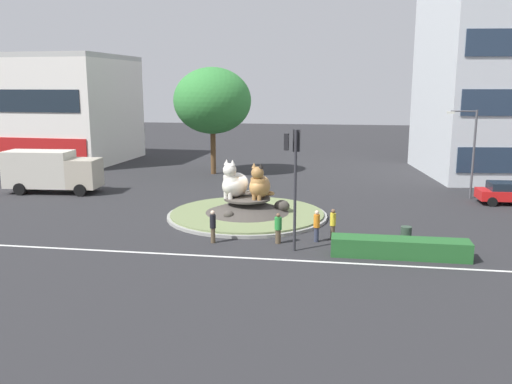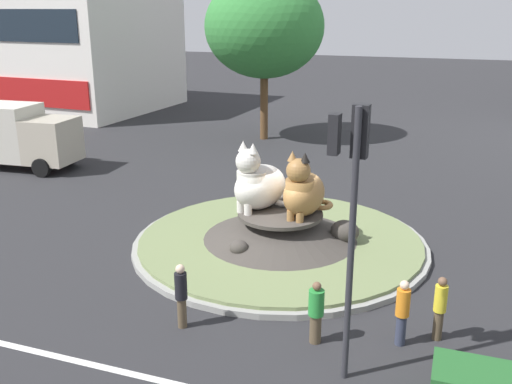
% 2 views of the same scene
% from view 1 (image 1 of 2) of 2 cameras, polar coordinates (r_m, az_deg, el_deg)
% --- Properties ---
extents(ground_plane, '(160.00, 160.00, 0.00)m').
position_cam_1_polar(ground_plane, '(33.16, -0.94, -2.64)').
color(ground_plane, '#28282B').
extents(lane_centreline, '(112.00, 0.20, 0.01)m').
position_cam_1_polar(lane_centreline, '(25.68, -4.07, -6.87)').
color(lane_centreline, silver).
rests_on(lane_centreline, ground).
extents(roundabout_island, '(9.87, 9.87, 1.20)m').
position_cam_1_polar(roundabout_island, '(33.05, -0.92, -1.90)').
color(roundabout_island, gray).
rests_on(roundabout_island, ground).
extents(cat_statue_white, '(2.28, 2.43, 2.39)m').
position_cam_1_polar(cat_statue_white, '(32.95, -2.33, 0.96)').
color(cat_statue_white, silver).
rests_on(cat_statue_white, roundabout_island).
extents(cat_statue_tabby, '(1.67, 2.32, 2.24)m').
position_cam_1_polar(cat_statue_tabby, '(32.56, 0.37, 0.74)').
color(cat_statue_tabby, '#9E703D').
rests_on(cat_statue_tabby, roundabout_island).
extents(traffic_light_mast, '(0.74, 0.50, 5.94)m').
position_cam_1_polar(traffic_light_mast, '(25.67, 4.09, 3.02)').
color(traffic_light_mast, '#2D2D33').
rests_on(traffic_light_mast, ground).
extents(shophouse_block, '(22.60, 13.43, 14.66)m').
position_cam_1_polar(shophouse_block, '(63.12, -23.51, 8.16)').
color(shophouse_block, silver).
rests_on(shophouse_block, ground).
extents(clipped_hedge_strip, '(6.43, 1.20, 0.90)m').
position_cam_1_polar(clipped_hedge_strip, '(26.31, 15.07, -5.78)').
color(clipped_hedge_strip, '#235B28').
rests_on(clipped_hedge_strip, ground).
extents(broadleaf_tree_behind_island, '(6.95, 6.95, 9.58)m').
position_cam_1_polar(broadleaf_tree_behind_island, '(48.66, -4.67, 9.67)').
color(broadleaf_tree_behind_island, brown).
rests_on(broadleaf_tree_behind_island, ground).
extents(streetlight_arm, '(2.07, 0.24, 6.31)m').
position_cam_1_polar(streetlight_arm, '(40.85, 21.90, 4.48)').
color(streetlight_arm, '#4C4C51').
rests_on(streetlight_arm, ground).
extents(pedestrian_black_shirt, '(0.31, 0.31, 1.72)m').
position_cam_1_polar(pedestrian_black_shirt, '(27.60, -4.62, -3.58)').
color(pedestrian_black_shirt, brown).
rests_on(pedestrian_black_shirt, ground).
extents(pedestrian_green_shirt, '(0.37, 0.37, 1.59)m').
position_cam_1_polar(pedestrian_green_shirt, '(27.48, 2.38, -3.82)').
color(pedestrian_green_shirt, brown).
rests_on(pedestrian_green_shirt, ground).
extents(pedestrian_orange_shirt, '(0.33, 0.33, 1.68)m').
position_cam_1_polar(pedestrian_orange_shirt, '(27.88, 6.48, -3.53)').
color(pedestrian_orange_shirt, '#33384C').
rests_on(pedestrian_orange_shirt, ground).
extents(pedestrian_yellow_shirt, '(0.30, 0.30, 1.65)m').
position_cam_1_polar(pedestrian_yellow_shirt, '(28.38, 8.20, -3.32)').
color(pedestrian_yellow_shirt, brown).
rests_on(pedestrian_yellow_shirt, ground).
extents(sedan_on_far_lane, '(4.18, 2.22, 1.52)m').
position_cam_1_polar(sedan_on_far_lane, '(40.34, 25.31, -0.06)').
color(sedan_on_far_lane, red).
rests_on(sedan_on_far_lane, ground).
extents(delivery_box_truck, '(7.15, 2.98, 3.17)m').
position_cam_1_polar(delivery_box_truck, '(43.08, -21.03, 2.17)').
color(delivery_box_truck, '#B7AD99').
rests_on(delivery_box_truck, ground).
extents(litter_bin, '(0.56, 0.56, 0.90)m').
position_cam_1_polar(litter_bin, '(28.55, 15.70, -4.46)').
color(litter_bin, '#2D4233').
rests_on(litter_bin, ground).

